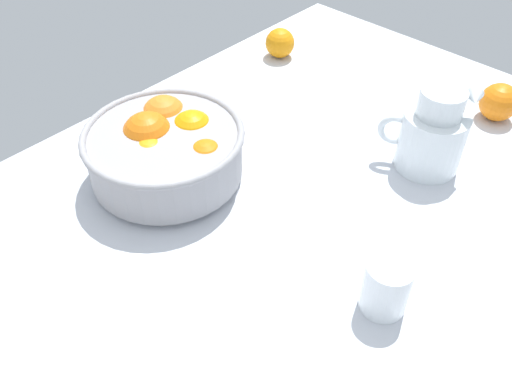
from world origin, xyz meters
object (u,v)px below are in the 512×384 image
at_px(fruit_bowl, 166,151).
at_px(loose_orange_2, 499,102).
at_px(juice_pitcher, 431,139).
at_px(juice_glass, 386,289).
at_px(loose_orange_1, 280,43).

xyz_separation_m(fruit_bowl, loose_orange_2, (0.55, -0.33, -0.02)).
height_order(fruit_bowl, juice_pitcher, juice_pitcher).
xyz_separation_m(juice_glass, loose_orange_2, (0.52, 0.09, -0.00)).
distance_m(fruit_bowl, juice_glass, 0.42).
relative_size(juice_pitcher, loose_orange_2, 2.19).
bearing_deg(loose_orange_1, juice_pitcher, -104.62).
xyz_separation_m(fruit_bowl, loose_orange_1, (0.44, 0.14, -0.02)).
bearing_deg(loose_orange_1, fruit_bowl, -162.78).
relative_size(fruit_bowl, loose_orange_1, 4.07).
bearing_deg(fruit_bowl, juice_pitcher, -42.82).
height_order(juice_pitcher, loose_orange_1, juice_pitcher).
relative_size(fruit_bowl, juice_glass, 3.25).
distance_m(juice_pitcher, loose_orange_1, 0.46).
height_order(fruit_bowl, loose_orange_2, fruit_bowl).
bearing_deg(juice_pitcher, juice_glass, -159.81).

